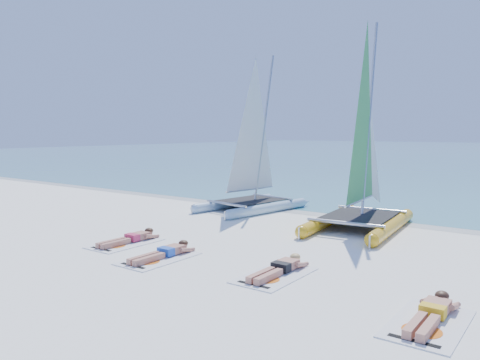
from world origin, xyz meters
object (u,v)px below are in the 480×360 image
Objects in this scene: sunbather_b at (165,252)px; towel_c at (275,275)px; towel_b at (159,258)px; towel_d at (428,323)px; sunbather_a at (131,238)px; sunbather_d at (432,312)px; sunbather_c at (280,268)px; catamaran_blue at (253,162)px; catamaran_yellow at (366,160)px; towel_a at (125,243)px.

sunbather_b is 2.78m from towel_c.
towel_b is 1.00× the size of towel_d.
sunbather_a is at bearing 177.49° from towel_c.
towel_d is 1.07× the size of sunbather_d.
towel_c is 0.22m from sunbather_c.
sunbather_a and sunbather_b have the same top height.
towel_b is at bearing -63.35° from catamaran_blue.
catamaran_yellow is 3.68× the size of sunbather_a.
sunbather_b is 5.84m from sunbather_d.
sunbather_a is 1.00× the size of sunbather_c.
catamaran_yellow is at bearing 53.85° from sunbather_a.
towel_d is at bearing -90.00° from sunbather_d.
towel_b is 0.22m from sunbather_b.
towel_a is 4.47m from towel_c.
sunbather_a is (0.00, 0.19, 0.11)m from towel_a.
sunbather_c is (4.47, -0.00, 0.00)m from sunbather_a.
sunbather_c is at bearing 10.15° from sunbather_b.
catamaran_blue is 3.15× the size of towel_c.
sunbather_a is at bearing 158.09° from towel_b.
towel_a is (0.33, -6.19, -1.73)m from catamaran_blue.
catamaran_blue is 6.22m from sunbather_a.
sunbather_a is 4.47m from sunbather_c.
catamaran_yellow is 3.68× the size of sunbather_b.
sunbather_a is at bearing -77.21° from catamaran_blue.
towel_a is 7.56m from sunbather_d.
towel_d is at bearing -6.35° from sunbather_a.
catamaran_blue is at bearing 93.11° from sunbather_a.
towel_a is 1.07× the size of sunbather_b.
sunbather_b is 0.93× the size of towel_c.
towel_c is at bearing -90.97° from catamaran_yellow.
sunbather_a is 1.78m from sunbather_b.
towel_a is at bearing 175.09° from towel_d.
sunbather_d is at bearing -65.71° from catamaran_yellow.
sunbather_d is (3.08, -0.64, 0.00)m from sunbather_c.
towel_c is at bearing 168.17° from towel_d.
catamaran_blue is at bearing 139.86° from sunbather_d.
catamaran_blue is 8.02m from towel_c.
sunbather_b is at bearing -10.10° from towel_a.
towel_d is (3.08, -0.84, -0.11)m from sunbather_c.
towel_a is 1.00× the size of towel_d.
catamaran_blue is 3.38× the size of sunbather_d.
sunbather_a and sunbather_d have the same top height.
sunbather_b is (2.04, -6.49, -1.62)m from catamaran_blue.
catamaran_yellow reaches higher than towel_a.
towel_b is at bearing -179.60° from sunbather_d.
towel_c is 1.07× the size of sunbather_d.
catamaran_blue is 4.41m from catamaran_yellow.
towel_d is (3.08, -0.64, 0.00)m from towel_c.
towel_a and towel_d have the same top height.
towel_a is 0.22m from sunbather_a.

